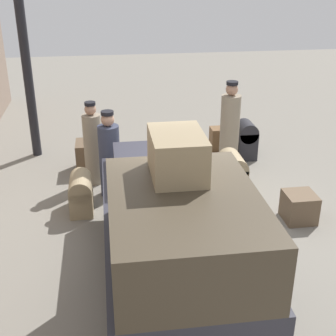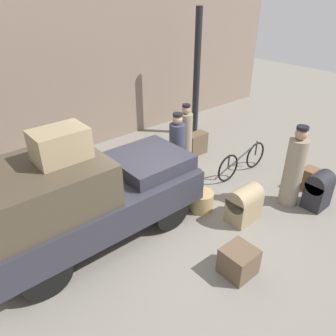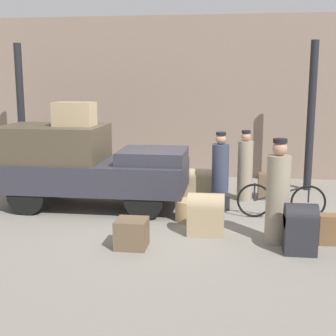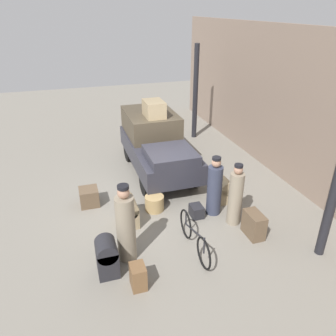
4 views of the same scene
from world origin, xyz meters
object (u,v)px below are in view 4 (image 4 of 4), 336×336
object	(u,v)px
wicker_basket	(154,203)
trunk_on_truck_roof	(154,109)
porter_lifting_near_truck	(235,197)
trunk_large_brown	(254,225)
truck	(156,142)
porter_carrying_trunk	(214,188)
trunk_barrel_dark	(223,188)
suitcase_small_leather	(107,256)
conductor_in_dark_uniform	(126,226)
suitcase_black_upright	(138,276)
trunk_wicker_pale	(196,211)
bicycle	(194,237)
trunk_umber_medium	(128,210)
suitcase_tan_flat	(89,197)

from	to	relation	value
wicker_basket	trunk_on_truck_roof	size ratio (longest dim) A/B	0.61
porter_lifting_near_truck	trunk_large_brown	bearing A→B (deg)	18.02
truck	porter_carrying_trunk	world-z (taller)	truck
trunk_barrel_dark	suitcase_small_leather	world-z (taller)	suitcase_small_leather
conductor_in_dark_uniform	suitcase_small_leather	size ratio (longest dim) A/B	2.18
suitcase_black_upright	trunk_on_truck_roof	bearing A→B (deg)	160.99
porter_lifting_near_truck	trunk_wicker_pale	distance (m)	1.12
porter_carrying_trunk	trunk_wicker_pale	distance (m)	0.76
truck	porter_carrying_trunk	xyz separation A→B (m)	(2.93, 0.73, -0.24)
porter_lifting_near_truck	trunk_barrel_dark	distance (m)	1.20
trunk_on_truck_roof	trunk_wicker_pale	bearing A→B (deg)	4.46
porter_lifting_near_truck	suitcase_black_upright	size ratio (longest dim) A/B	3.19
trunk_barrel_dark	conductor_in_dark_uniform	bearing A→B (deg)	-62.48
wicker_basket	bicycle	bearing A→B (deg)	12.37
wicker_basket	suitcase_black_upright	xyz separation A→B (m)	(2.51, -1.02, 0.05)
truck	suitcase_small_leather	distance (m)	4.87
trunk_on_truck_roof	conductor_in_dark_uniform	bearing A→B (deg)	-23.16
conductor_in_dark_uniform	porter_lifting_near_truck	bearing A→B (deg)	99.60
conductor_in_dark_uniform	trunk_wicker_pale	xyz separation A→B (m)	(-1.00, 2.01, -0.67)
porter_carrying_trunk	trunk_large_brown	distance (m)	1.35
trunk_umber_medium	suitcase_small_leather	bearing A→B (deg)	-25.07
bicycle	porter_carrying_trunk	distance (m)	1.67
porter_lifting_near_truck	suitcase_tan_flat	size ratio (longest dim) A/B	3.12
porter_carrying_trunk	suitcase_tan_flat	xyz separation A→B (m)	(-1.38, -3.09, -0.49)
conductor_in_dark_uniform	suitcase_tan_flat	size ratio (longest dim) A/B	3.45
truck	conductor_in_dark_uniform	world-z (taller)	conductor_in_dark_uniform
trunk_umber_medium	trunk_wicker_pale	world-z (taller)	trunk_umber_medium
wicker_basket	trunk_large_brown	world-z (taller)	trunk_large_brown
suitcase_black_upright	trunk_umber_medium	size ratio (longest dim) A/B	0.67
bicycle	suitcase_tan_flat	world-z (taller)	bicycle
truck	trunk_umber_medium	world-z (taller)	truck
trunk_barrel_dark	suitcase_tan_flat	bearing A→B (deg)	-103.04
truck	bicycle	xyz separation A→B (m)	(4.18, -0.31, -0.62)
trunk_large_brown	trunk_wicker_pale	xyz separation A→B (m)	(-1.14, -0.99, -0.15)
wicker_basket	porter_carrying_trunk	bearing A→B (deg)	67.82
trunk_large_brown	trunk_wicker_pale	distance (m)	1.52
trunk_umber_medium	suitcase_black_upright	bearing A→B (deg)	-5.97
truck	porter_lifting_near_truck	size ratio (longest dim) A/B	2.45
porter_carrying_trunk	porter_lifting_near_truck	xyz separation A→B (m)	(0.56, 0.30, 0.01)
trunk_wicker_pale	suitcase_small_leather	size ratio (longest dim) A/B	0.47
suitcase_black_upright	suitcase_tan_flat	distance (m)	3.36
trunk_wicker_pale	suitcase_small_leather	bearing A→B (deg)	-61.89
trunk_wicker_pale	wicker_basket	bearing A→B (deg)	-123.15
trunk_large_brown	suitcase_black_upright	xyz separation A→B (m)	(0.74, -2.97, -0.05)
trunk_barrel_dark	suitcase_small_leather	bearing A→B (deg)	-61.39
porter_carrying_trunk	truck	bearing A→B (deg)	-165.94
wicker_basket	trunk_large_brown	bearing A→B (deg)	47.82
truck	trunk_on_truck_roof	world-z (taller)	trunk_on_truck_roof
trunk_large_brown	suitcase_small_leather	bearing A→B (deg)	-86.95
trunk_large_brown	suitcase_black_upright	distance (m)	3.06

